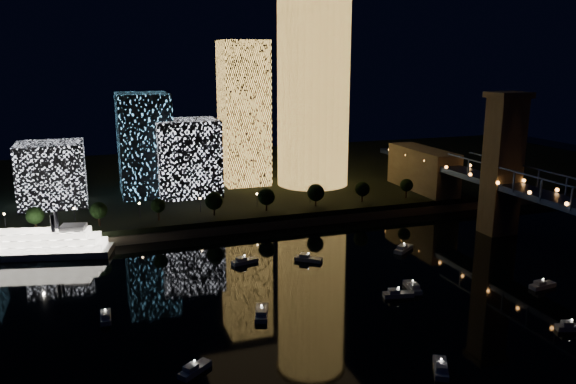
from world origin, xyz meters
name	(u,v)px	position (x,y,z in m)	size (l,w,h in m)	color
ground	(412,318)	(0.00, 0.00, 0.00)	(520.00, 520.00, 0.00)	black
far_bank	(244,178)	(0.00, 160.00, 2.50)	(420.00, 160.00, 5.00)	black
seawall	(297,221)	(0.00, 82.00, 1.50)	(420.00, 6.00, 3.00)	#6B5E4C
tower_cylindrical	(313,90)	(23.61, 126.21, 47.31)	(34.00, 34.00, 84.38)	#E7AA4A
tower_rectangular	(244,114)	(-5.32, 137.52, 36.91)	(20.06, 20.06, 63.83)	#E7AA4A
midrise_blocks	(98,159)	(-68.96, 126.39, 21.90)	(109.75, 36.33, 42.25)	white
riverboat	(32,245)	(-90.76, 77.32, 3.69)	(48.70, 20.04, 14.40)	silver
motorboats	(348,301)	(-11.24, 12.39, 0.81)	(118.79, 84.02, 2.78)	silver
esplanade_trees	(213,201)	(-30.49, 88.00, 10.47)	(165.80, 6.77, 8.88)	black
street_lamps	(200,202)	(-34.00, 94.00, 9.02)	(132.70, 0.70, 5.65)	black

